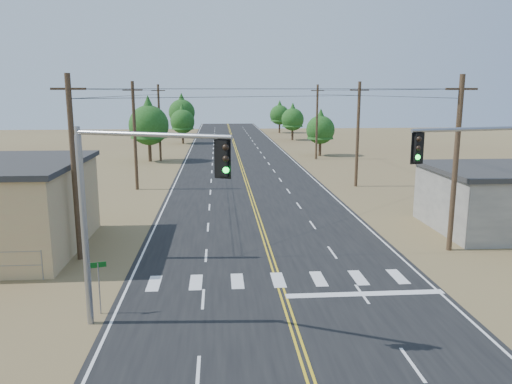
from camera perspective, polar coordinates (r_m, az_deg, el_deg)
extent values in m
plane|color=olive|center=(17.65, 5.84, -19.53)|extent=(220.00, 220.00, 0.00)
cube|color=black|center=(45.88, -0.73, 0.03)|extent=(15.00, 200.00, 0.02)
cylinder|color=gray|center=(26.73, -23.25, -7.67)|extent=(0.06, 0.06, 1.50)
cylinder|color=#4C3826|center=(28.25, -20.08, 2.45)|extent=(0.30, 0.30, 10.00)
cube|color=#4C3826|center=(27.96, -20.67, 10.98)|extent=(1.80, 0.12, 0.12)
cylinder|color=#4C3826|center=(47.68, -13.68, 6.20)|extent=(0.30, 0.30, 10.00)
cube|color=#4C3826|center=(47.51, -13.92, 11.25)|extent=(1.80, 0.12, 0.12)
cylinder|color=#4C3826|center=(67.45, -10.98, 7.75)|extent=(0.30, 0.30, 10.00)
cube|color=#4C3826|center=(67.32, -11.12, 11.31)|extent=(1.80, 0.12, 0.12)
cylinder|color=#4C3826|center=(30.28, 21.84, 2.88)|extent=(0.30, 0.30, 10.00)
cube|color=#4C3826|center=(30.01, 22.44, 10.83)|extent=(1.80, 0.12, 0.12)
cylinder|color=#4C3826|center=(48.91, 11.55, 6.41)|extent=(0.30, 0.30, 10.00)
cube|color=#4C3826|center=(48.74, 11.75, 11.34)|extent=(1.80, 0.12, 0.12)
cylinder|color=#4C3826|center=(68.32, 6.97, 7.91)|extent=(0.30, 0.30, 10.00)
cube|color=#4C3826|center=(68.20, 7.05, 11.44)|extent=(1.80, 0.12, 0.12)
cylinder|color=gray|center=(20.29, -19.01, -4.42)|extent=(0.26, 0.26, 7.49)
cylinder|color=gray|center=(19.64, -19.71, 6.15)|extent=(0.19, 0.19, 0.64)
cylinder|color=gray|center=(17.81, -12.02, 6.44)|extent=(5.69, 2.74, 0.17)
cube|color=black|center=(16.57, -3.77, 3.89)|extent=(0.47, 0.45, 1.18)
sphere|color=black|center=(16.36, -3.49, 5.12)|extent=(0.21, 0.21, 0.21)
sphere|color=black|center=(16.40, -3.48, 3.82)|extent=(0.21, 0.21, 0.21)
sphere|color=#0CE533|center=(16.45, -3.46, 2.53)|extent=(0.21, 0.21, 0.21)
cylinder|color=gray|center=(23.05, 23.80, 6.60)|extent=(6.08, 1.56, 0.17)
cube|color=black|center=(21.39, 17.98, 4.86)|extent=(0.43, 0.39, 1.16)
sphere|color=black|center=(21.16, 18.13, 5.79)|extent=(0.21, 0.21, 0.21)
sphere|color=black|center=(21.20, 18.06, 4.80)|extent=(0.21, 0.21, 0.21)
sphere|color=#0CE533|center=(21.24, 18.00, 3.81)|extent=(0.21, 0.21, 0.21)
cylinder|color=gray|center=(21.86, -17.47, -10.47)|extent=(0.05, 0.05, 2.22)
cube|color=#0B5115|center=(21.51, -17.64, -7.94)|extent=(0.65, 0.20, 0.22)
cylinder|color=#3F2D1E|center=(67.37, -12.04, 4.76)|extent=(0.44, 0.44, 3.11)
cone|color=#1D4814|center=(67.03, -12.19, 8.43)|extent=(4.84, 4.84, 5.53)
sphere|color=#1D4814|center=(67.09, -12.15, 7.47)|extent=(5.19, 5.19, 5.19)
cylinder|color=#3F2D1E|center=(89.80, -8.35, 6.31)|extent=(0.39, 0.39, 2.54)
cone|color=#1D4814|center=(89.56, -8.42, 8.56)|extent=(3.96, 3.96, 4.52)
sphere|color=#1D4814|center=(89.61, -8.40, 7.97)|extent=(4.24, 4.24, 4.24)
cylinder|color=#3F2D1E|center=(104.42, -8.43, 7.18)|extent=(0.50, 0.50, 3.20)
cone|color=#1D4814|center=(104.19, -8.50, 9.62)|extent=(4.97, 4.97, 5.68)
sphere|color=#1D4814|center=(104.23, -8.48, 8.98)|extent=(5.33, 5.33, 5.33)
cylinder|color=#3F2D1E|center=(72.50, 7.32, 5.10)|extent=(0.41, 0.41, 2.43)
cone|color=#1D4814|center=(72.21, 7.39, 7.76)|extent=(3.78, 3.78, 4.32)
sphere|color=#1D4814|center=(72.27, 7.37, 7.06)|extent=(4.05, 4.05, 4.05)
cylinder|color=#3F2D1E|center=(95.70, 4.18, 6.70)|extent=(0.41, 0.41, 2.55)
cone|color=#1D4814|center=(95.47, 4.22, 8.82)|extent=(3.96, 3.96, 4.53)
sphere|color=#1D4814|center=(95.52, 4.21, 8.27)|extent=(4.25, 4.25, 4.25)
cylinder|color=#3F2D1E|center=(112.44, 2.70, 7.43)|extent=(0.39, 0.39, 2.61)
cone|color=#1D4814|center=(112.25, 2.71, 9.28)|extent=(4.05, 4.05, 4.63)
sphere|color=#1D4814|center=(112.28, 2.71, 8.80)|extent=(4.34, 4.34, 4.34)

